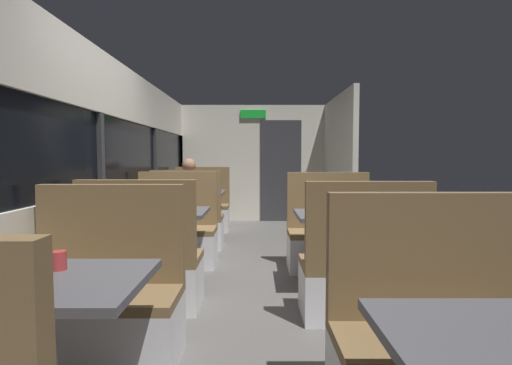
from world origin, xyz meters
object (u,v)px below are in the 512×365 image
at_px(bench_mid_window_facing_entry, 174,237).
at_px(bench_rear_aisle_facing_end, 361,277).
at_px(bench_mid_window_facing_end, 141,270).
at_px(coffee_cup_primary, 57,261).
at_px(dining_table_near_window, 41,301).
at_px(bench_front_aisle_facing_entry, 431,357).
at_px(bench_far_window_facing_end, 187,225).
at_px(dining_table_far_window, 194,198).
at_px(bench_near_window_facing_entry, 102,310).
at_px(bench_rear_aisle_facing_entry, 328,241).
at_px(seated_passenger, 187,209).
at_px(dining_table_rear_aisle, 342,224).
at_px(dining_table_mid_window, 160,220).
at_px(bench_far_window_facing_entry, 200,211).

distance_m(bench_mid_window_facing_entry, bench_rear_aisle_facing_end, 2.40).
height_order(bench_mid_window_facing_end, coffee_cup_primary, bench_mid_window_facing_end).
relative_size(dining_table_near_window, bench_front_aisle_facing_entry, 0.82).
bearing_deg(bench_far_window_facing_end, dining_table_far_window, 90.00).
height_order(bench_near_window_facing_entry, bench_front_aisle_facing_entry, same).
xyz_separation_m(bench_mid_window_facing_end, bench_front_aisle_facing_entry, (1.79, -1.47, 0.00)).
bearing_deg(bench_rear_aisle_facing_end, bench_mid_window_facing_end, 173.62).
xyz_separation_m(dining_table_near_window, bench_rear_aisle_facing_entry, (1.79, 2.77, -0.31)).
bearing_deg(bench_near_window_facing_entry, bench_front_aisle_facing_entry, -18.53).
bearing_deg(seated_passenger, dining_table_near_window, -90.00).
bearing_deg(dining_table_rear_aisle, bench_mid_window_facing_end, -164.41).
bearing_deg(bench_mid_window_facing_end, dining_table_mid_window, 90.00).
distance_m(bench_mid_window_facing_end, dining_table_rear_aisle, 1.88).
distance_m(dining_table_near_window, bench_rear_aisle_facing_end, 2.28).
bearing_deg(dining_table_far_window, dining_table_mid_window, -90.00).
bearing_deg(bench_rear_aisle_facing_entry, bench_mid_window_facing_end, -146.19).
bearing_deg(dining_table_far_window, bench_mid_window_facing_end, -90.00).
xyz_separation_m(bench_front_aisle_facing_entry, seated_passenger, (-1.79, 3.81, 0.21)).
distance_m(bench_mid_window_facing_entry, bench_far_window_facing_entry, 2.27).
relative_size(bench_far_window_facing_entry, bench_rear_aisle_facing_entry, 1.00).
height_order(bench_front_aisle_facing_entry, coffee_cup_primary, bench_front_aisle_facing_entry).
distance_m(dining_table_near_window, seated_passenger, 3.91).
relative_size(bench_near_window_facing_entry, bench_front_aisle_facing_entry, 1.00).
xyz_separation_m(dining_table_near_window, seated_passenger, (0.00, 3.91, -0.10)).
xyz_separation_m(dining_table_near_window, bench_mid_window_facing_entry, (0.00, 2.97, -0.31)).
bearing_deg(dining_table_far_window, coffee_cup_primary, -89.89).
xyz_separation_m(bench_mid_window_facing_entry, bench_far_window_facing_entry, (0.00, 2.27, 0.00)).
bearing_deg(dining_table_mid_window, bench_front_aisle_facing_entry, -50.49).
height_order(dining_table_mid_window, bench_far_window_facing_end, bench_far_window_facing_end).
xyz_separation_m(dining_table_mid_window, bench_mid_window_facing_entry, (0.00, 0.70, -0.31)).
bearing_deg(bench_far_window_facing_end, dining_table_mid_window, -90.00).
bearing_deg(dining_table_near_window, coffee_cup_primary, 86.46).
bearing_deg(dining_table_far_window, bench_front_aisle_facing_entry, -68.05).
bearing_deg(dining_table_near_window, bench_mid_window_facing_end, 90.00).
relative_size(bench_mid_window_facing_end, coffee_cup_primary, 12.22).
xyz_separation_m(dining_table_near_window, bench_far_window_facing_entry, (0.00, 5.24, -0.31)).
bearing_deg(bench_far_window_facing_end, bench_mid_window_facing_end, -90.00).
bearing_deg(bench_front_aisle_facing_entry, dining_table_near_window, -176.82).
bearing_deg(dining_table_near_window, bench_near_window_facing_entry, 90.00).
bearing_deg(bench_front_aisle_facing_entry, coffee_cup_primary, 178.74).
distance_m(bench_mid_window_facing_entry, seated_passenger, 0.97).
bearing_deg(bench_mid_window_facing_end, dining_table_rear_aisle, 15.59).
bearing_deg(bench_rear_aisle_facing_end, seated_passenger, 125.15).
height_order(dining_table_near_window, bench_rear_aisle_facing_entry, bench_rear_aisle_facing_entry).
height_order(bench_far_window_facing_end, dining_table_rear_aisle, bench_far_window_facing_end).
height_order(bench_front_aisle_facing_entry, bench_rear_aisle_facing_end, same).
relative_size(bench_front_aisle_facing_entry, dining_table_rear_aisle, 1.22).
relative_size(dining_table_mid_window, bench_front_aisle_facing_entry, 0.82).
distance_m(dining_table_far_window, bench_rear_aisle_facing_entry, 2.54).
relative_size(bench_near_window_facing_entry, bench_mid_window_facing_entry, 1.00).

